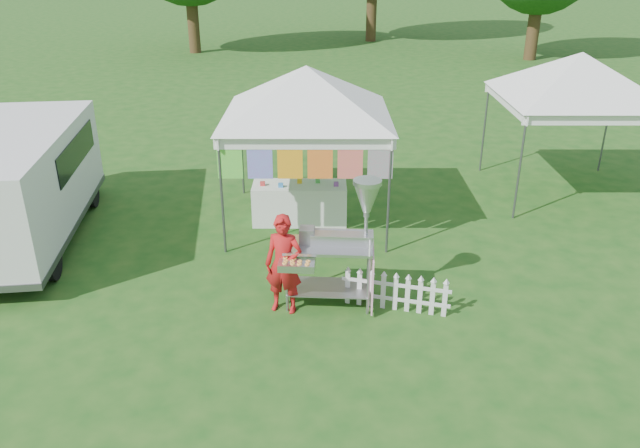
{
  "coord_description": "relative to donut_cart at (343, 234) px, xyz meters",
  "views": [
    {
      "loc": [
        0.27,
        -7.76,
        4.99
      ],
      "look_at": [
        0.25,
        0.85,
        1.1
      ],
      "focal_mm": 35.0,
      "sensor_mm": 36.0,
      "label": 1
    }
  ],
  "objects": [
    {
      "name": "cargo_van",
      "position": [
        -5.73,
        2.31,
        -0.08
      ],
      "size": [
        2.52,
        5.05,
        2.02
      ],
      "rotation": [
        0.0,
        0.0,
        0.12
      ],
      "color": "silver",
      "rests_on": "ground"
    },
    {
      "name": "canopy_main",
      "position": [
        -0.59,
        3.14,
        1.82
      ],
      "size": [
        4.24,
        4.24,
        3.45
      ],
      "color": "#59595E",
      "rests_on": "ground"
    },
    {
      "name": "picket_fence",
      "position": [
        0.78,
        -0.17,
        -0.88
      ],
      "size": [
        1.57,
        0.43,
        0.56
      ],
      "rotation": [
        0.0,
        0.0,
        -0.26
      ],
      "color": "silver",
      "rests_on": "ground"
    },
    {
      "name": "donut_cart",
      "position": [
        0.0,
        0.0,
        0.0
      ],
      "size": [
        1.47,
        0.92,
        1.98
      ],
      "rotation": [
        0.0,
        0.0,
        -0.06
      ],
      "color": "gray",
      "rests_on": "ground"
    },
    {
      "name": "canopy_right",
      "position": [
        4.91,
        4.65,
        1.83
      ],
      "size": [
        4.24,
        4.24,
        3.45
      ],
      "color": "#59595E",
      "rests_on": "ground"
    },
    {
      "name": "vendor",
      "position": [
        -0.86,
        -0.17,
        -0.41
      ],
      "size": [
        0.62,
        0.48,
        1.52
      ],
      "primitive_type": "imported",
      "rotation": [
        0.0,
        0.0,
        -0.24
      ],
      "color": "#B31617",
      "rests_on": "ground"
    },
    {
      "name": "ground",
      "position": [
        -0.59,
        -0.35,
        -1.16
      ],
      "size": [
        120.0,
        120.0,
        0.0
      ],
      "primitive_type": "plane",
      "color": "#194C15",
      "rests_on": "ground"
    },
    {
      "name": "display_table",
      "position": [
        -0.73,
        3.06,
        -0.78
      ],
      "size": [
        1.8,
        0.7,
        0.77
      ],
      "primitive_type": "cube",
      "color": "white",
      "rests_on": "ground"
    }
  ]
}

